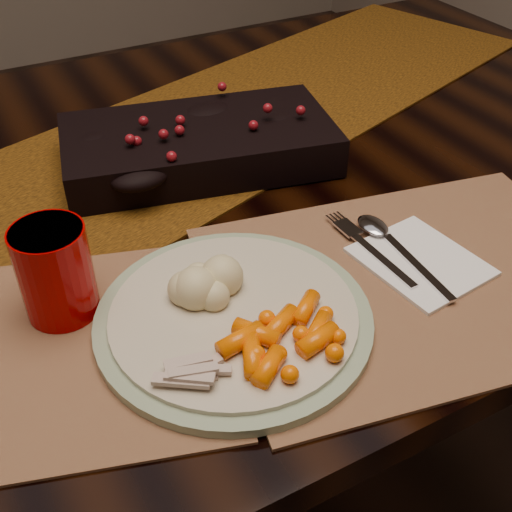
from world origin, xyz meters
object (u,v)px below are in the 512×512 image
baby_carrots (279,330)px  mashed_potatoes (208,276)px  centerpiece (199,139)px  dinner_plate (234,317)px  turkey_shreds (194,369)px  placemat_main (415,278)px  dining_table (181,363)px  red_cup (55,272)px  napkin (420,261)px

baby_carrots → mashed_potatoes: 0.10m
centerpiece → dinner_plate: size_ratio=1.31×
turkey_shreds → placemat_main: bearing=5.4°
baby_carrots → centerpiece: bearing=77.6°
centerpiece → turkey_shreds: centerpiece is taller
dinner_plate → turkey_shreds: 0.09m
dining_table → mashed_potatoes: 0.50m
dinner_plate → turkey_shreds: size_ratio=4.18×
dining_table → red_cup: bearing=-133.8°
mashed_potatoes → napkin: 0.26m
dining_table → placemat_main: size_ratio=3.91×
placemat_main → baby_carrots: size_ratio=4.27×
placemat_main → centerpiece: bearing=117.7°
red_cup → napkin: bearing=-17.0°
mashed_potatoes → centerpiece: bearing=67.7°
centerpiece → placemat_main: 0.37m
dining_table → dinner_plate: (-0.04, -0.30, 0.39)m
turkey_shreds → red_cup: 0.19m
mashed_potatoes → red_cup: size_ratio=0.81×
dining_table → centerpiece: centerpiece is taller
turkey_shreds → mashed_potatoes: bearing=58.3°
napkin → red_cup: red_cup is taller
napkin → red_cup: 0.41m
dining_table → turkey_shreds: (-0.11, -0.36, 0.40)m
placemat_main → mashed_potatoes: mashed_potatoes is taller
centerpiece → dinner_plate: 0.34m
placemat_main → dinner_plate: size_ratio=1.58×
dining_table → red_cup: 0.51m
turkey_shreds → napkin: size_ratio=0.50×
baby_carrots → red_cup: bearing=138.0°
red_cup → baby_carrots: bearing=-42.0°
dinner_plate → mashed_potatoes: (-0.01, 0.04, 0.03)m
placemat_main → turkey_shreds: 0.29m
centerpiece → mashed_potatoes: 0.31m
dinner_plate → red_cup: size_ratio=2.78×
napkin → turkey_shreds: bearing=-178.3°
mashed_potatoes → napkin: bearing=-12.2°
mashed_potatoes → red_cup: (-0.14, 0.07, 0.01)m
dining_table → placemat_main: 0.53m
red_cup → placemat_main: bearing=-20.3°
placemat_main → red_cup: size_ratio=4.40×
dinner_plate → napkin: 0.24m
napkin → placemat_main: bearing=-146.6°
baby_carrots → red_cup: 0.24m
centerpiece → napkin: size_ratio=2.76×
dining_table → turkey_shreds: bearing=-106.7°
centerpiece → turkey_shreds: (-0.18, -0.38, -0.01)m
centerpiece → napkin: centerpiece is taller
centerpiece → turkey_shreds: 0.42m
placemat_main → dinner_plate: bearing=-177.7°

